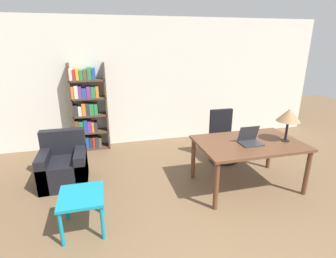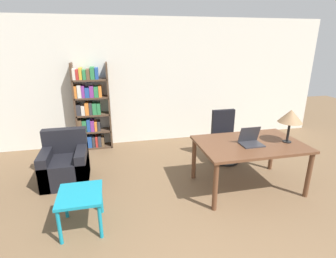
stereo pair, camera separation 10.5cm
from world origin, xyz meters
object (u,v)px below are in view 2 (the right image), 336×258
desk (250,148)px  bookshelf (90,109)px  table_lamp (291,117)px  office_chair (225,139)px  laptop (251,141)px  armchair (66,165)px  side_table_blue (80,199)px

desk → bookshelf: (-2.43, 2.22, 0.19)m
table_lamp → office_chair: 1.41m
desk → office_chair: (0.08, 1.02, -0.23)m
bookshelf → table_lamp: bearing=-37.6°
table_lamp → office_chair: (-0.49, 1.11, -0.72)m
laptop → desk: bearing=62.6°
desk → table_lamp: (0.57, -0.09, 0.49)m
desk → armchair: 2.96m
laptop → armchair: (-2.79, 0.89, -0.52)m
laptop → armchair: size_ratio=0.39×
office_chair → side_table_blue: bearing=-150.5°
table_lamp → bookshelf: bookshelf is taller
table_lamp → laptop: bearing=175.8°
desk → bookshelf: bearing=137.6°
side_table_blue → bookshelf: bookshelf is taller
desk → laptop: laptop is taller
table_lamp → side_table_blue: bearing=-173.8°
laptop → office_chair: (0.10, 1.07, -0.37)m
desk → side_table_blue: 2.51m
desk → table_lamp: 0.75m
armchair → table_lamp: bearing=-15.4°
desk → table_lamp: bearing=-9.1°
table_lamp → side_table_blue: (-3.03, -0.33, -0.75)m
office_chair → bookshelf: bookshelf is taller
bookshelf → side_table_blue: bearing=-90.7°
office_chair → bookshelf: (-2.51, 1.20, 0.42)m
laptop → side_table_blue: bearing=-171.3°
desk → office_chair: bearing=85.8°
laptop → office_chair: 1.14m
table_lamp → office_chair: bearing=113.8°
laptop → armchair: laptop is taller
table_lamp → armchair: table_lamp is taller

